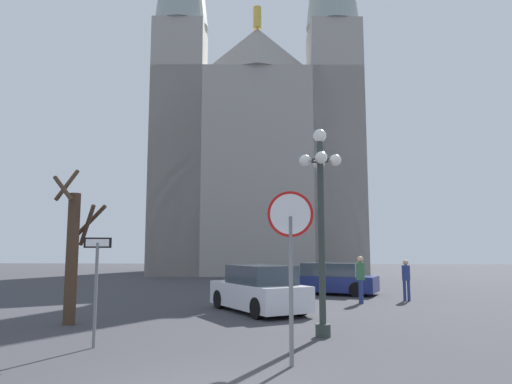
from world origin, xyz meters
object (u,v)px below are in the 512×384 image
object	(u,v)px
one_way_arrow_sign	(96,279)
bare_tree	(73,250)
cathedral	(257,137)
stop_sign	(291,240)
street_lamp	(321,209)
pedestrian_standing	(406,276)
parked_car_far_white	(259,290)
pedestrian_walking	(360,275)
parked_car_near_navy	(328,279)

from	to	relation	value
one_way_arrow_sign	bare_tree	distance (m)	3.54
one_way_arrow_sign	bare_tree	xyz separation A→B (m)	(-1.92, 2.92, 0.60)
cathedral	bare_tree	xyz separation A→B (m)	(-3.45, -27.53, -9.93)
stop_sign	street_lamp	xyz separation A→B (m)	(0.78, 2.83, 0.81)
pedestrian_standing	parked_car_far_white	bearing A→B (deg)	-147.22
street_lamp	bare_tree	xyz separation A→B (m)	(-6.84, 1.38, -1.01)
cathedral	parked_car_far_white	bearing A→B (deg)	-86.25
bare_tree	parked_car_far_white	world-z (taller)	bare_tree
one_way_arrow_sign	street_lamp	distance (m)	5.41
pedestrian_standing	bare_tree	bearing A→B (deg)	-148.74
stop_sign	bare_tree	distance (m)	7.39
cathedral	one_way_arrow_sign	size ratio (longest dim) A/B	17.79
street_lamp	parked_car_far_white	xyz separation A→B (m)	(-1.78, 4.24, -2.32)
bare_tree	street_lamp	bearing A→B (deg)	-11.39
one_way_arrow_sign	pedestrian_walking	size ratio (longest dim) A/B	1.29
parked_car_near_navy	cathedral	bearing A→B (deg)	103.72
stop_sign	bare_tree	bearing A→B (deg)	145.25
street_lamp	bare_tree	bearing A→B (deg)	168.61
street_lamp	pedestrian_walking	bearing A→B (deg)	73.95
one_way_arrow_sign	cathedral	bearing A→B (deg)	87.12
parked_car_near_navy	parked_car_far_white	world-z (taller)	parked_car_far_white
one_way_arrow_sign	parked_car_near_navy	size ratio (longest dim) A/B	0.48
stop_sign	parked_car_near_navy	size ratio (longest dim) A/B	0.65
bare_tree	parked_car_far_white	bearing A→B (deg)	29.48
street_lamp	pedestrian_standing	size ratio (longest dim) A/B	3.08
cathedral	parked_car_near_navy	xyz separation A→B (m)	(4.47, -18.32, -11.29)
parked_car_far_white	pedestrian_walking	size ratio (longest dim) A/B	2.46
parked_car_near_navy	parked_car_far_white	bearing A→B (deg)	-114.27
stop_sign	one_way_arrow_sign	bearing A→B (deg)	162.71
pedestrian_walking	bare_tree	bearing A→B (deg)	-147.89
parked_car_far_white	one_way_arrow_sign	bearing A→B (deg)	-118.56
cathedral	pedestrian_standing	bearing A→B (deg)	-70.64
stop_sign	parked_car_far_white	bearing A→B (deg)	98.08
cathedral	street_lamp	xyz separation A→B (m)	(3.39, -28.90, -8.93)
stop_sign	bare_tree	size ratio (longest dim) A/B	0.71
cathedral	stop_sign	xyz separation A→B (m)	(2.62, -31.73, -9.74)
stop_sign	one_way_arrow_sign	size ratio (longest dim) A/B	1.35
parked_car_far_white	cathedral	bearing A→B (deg)	93.75
parked_car_far_white	pedestrian_standing	xyz separation A→B (m)	(5.75, 3.70, 0.27)
pedestrian_standing	stop_sign	bearing A→B (deg)	-113.77
one_way_arrow_sign	parked_car_far_white	xyz separation A→B (m)	(3.15, 5.78, -0.71)
parked_car_near_navy	pedestrian_walking	size ratio (longest dim) A/B	2.71
stop_sign	street_lamp	size ratio (longest dim) A/B	0.62
parked_car_far_white	pedestrian_walking	xyz separation A→B (m)	(3.77, 2.68, 0.38)
cathedral	parked_car_near_navy	bearing A→B (deg)	-76.28
stop_sign	pedestrian_walking	distance (m)	10.20
street_lamp	pedestrian_walking	distance (m)	7.46
stop_sign	pedestrian_walking	bearing A→B (deg)	74.16
street_lamp	pedestrian_walking	size ratio (longest dim) A/B	2.82
stop_sign	parked_car_near_navy	xyz separation A→B (m)	(1.85, 13.41, -1.55)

